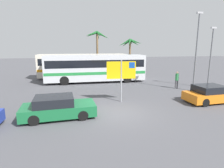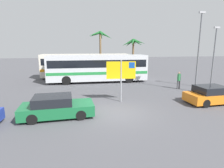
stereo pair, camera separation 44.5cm
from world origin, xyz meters
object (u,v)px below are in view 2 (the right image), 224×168
Objects in this scene: car_orange at (212,95)px; ferry_sign at (122,72)px; bus_front_coach at (98,67)px; car_green at (56,107)px; bus_rear_coach at (86,64)px; pedestrian_crossing_lot at (179,79)px.

ferry_sign is at bearing 164.08° from car_orange.
bus_front_coach is 8.49m from ferry_sign.
bus_front_coach is 2.64× the size of car_green.
ferry_sign reaches higher than car_green.
car_orange and car_green have the same top height.
bus_rear_coach is 6.65× the size of pedestrian_crossing_lot.
bus_front_coach is 3.61× the size of ferry_sign.
car_orange is (9.04, -13.29, -1.15)m from bus_rear_coach.
car_orange is at bearing 10.31° from pedestrian_crossing_lot.
car_green is at bearing -146.30° from ferry_sign.
bus_rear_coach is 16.11m from car_orange.
bus_rear_coach reaches higher than car_green.
bus_rear_coach reaches higher than car_orange.
pedestrian_crossing_lot is (8.96, -8.50, -0.76)m from bus_rear_coach.
ferry_sign reaches higher than bus_rear_coach.
ferry_sign is 0.73× the size of car_green.
ferry_sign is 7.46m from pedestrian_crossing_lot.
bus_rear_coach is 12.38m from pedestrian_crossing_lot.
car_green is (-11.16, -0.97, 0.00)m from car_orange.
bus_front_coach reaches higher than car_green.
car_green is (-2.13, -14.26, -1.15)m from bus_rear_coach.
bus_front_coach is at bearing -114.19° from pedestrian_crossing_lot.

